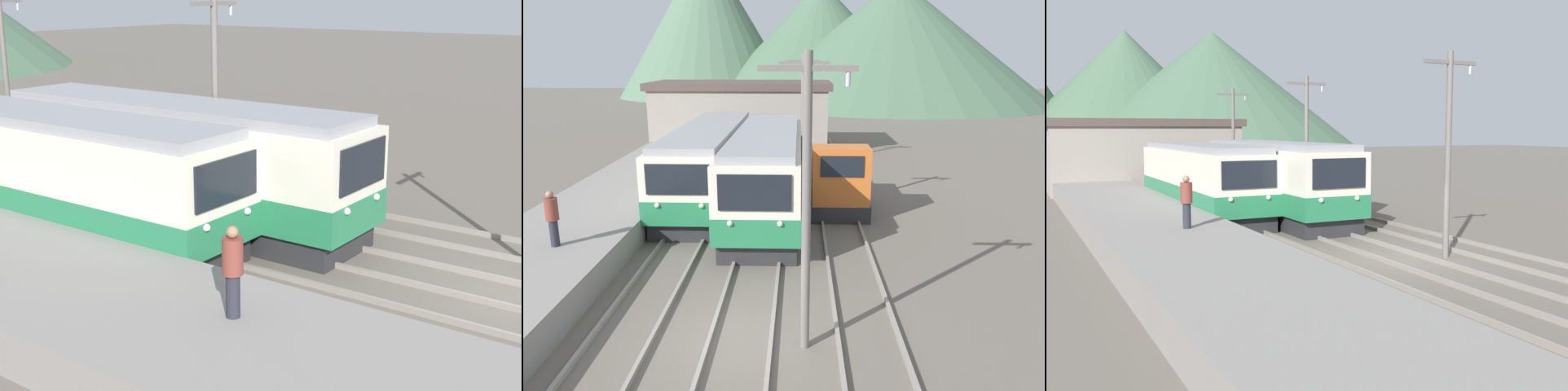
{
  "view_description": "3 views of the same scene",
  "coord_description": "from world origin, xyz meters",
  "views": [
    {
      "loc": [
        -15.19,
        -3.84,
        6.56
      ],
      "look_at": [
        -0.63,
        6.5,
        1.52
      ],
      "focal_mm": 50.0,
      "sensor_mm": 36.0,
      "label": 1
    },
    {
      "loc": [
        1.55,
        -10.67,
        6.43
      ],
      "look_at": [
        0.99,
        7.38,
        1.5
      ],
      "focal_mm": 35.0,
      "sensor_mm": 36.0,
      "label": 2
    },
    {
      "loc": [
        -10.95,
        -15.69,
        4.17
      ],
      "look_at": [
        0.45,
        7.24,
        1.33
      ],
      "focal_mm": 42.0,
      "sensor_mm": 36.0,
      "label": 3
    }
  ],
  "objects": [
    {
      "name": "shunting_locomotive",
      "position": [
        3.2,
        10.6,
        1.21
      ],
      "size": [
        2.4,
        4.63,
        3.0
      ],
      "color": "#28282B",
      "rests_on": "ground"
    },
    {
      "name": "track_center",
      "position": [
        0.2,
        0.0,
        0.07
      ],
      "size": [
        1.54,
        60.0,
        0.14
      ],
      "color": "gray",
      "rests_on": "ground"
    },
    {
      "name": "station_building",
      "position": [
        -2.6,
        26.0,
        2.4
      ],
      "size": [
        12.6,
        6.3,
        4.76
      ],
      "color": "gray",
      "rests_on": "ground"
    },
    {
      "name": "commuter_train_left",
      "position": [
        -2.6,
        12.39,
        1.59
      ],
      "size": [
        2.84,
        12.78,
        3.41
      ],
      "color": "#28282B",
      "rests_on": "ground"
    },
    {
      "name": "ground_plane",
      "position": [
        0.0,
        0.0,
        0.0
      ],
      "size": [
        200.0,
        200.0,
        0.0
      ],
      "primitive_type": "plane",
      "color": "#665E54"
    },
    {
      "name": "mountain_backdrop",
      "position": [
        4.09,
        71.03,
        9.65
      ],
      "size": [
        65.76,
        48.04,
        24.26
      ],
      "color": "#47664C",
      "rests_on": "ground"
    },
    {
      "name": "commuter_train_center",
      "position": [
        0.2,
        10.13,
        1.65
      ],
      "size": [
        2.84,
        12.29,
        3.54
      ],
      "color": "#28282B",
      "rests_on": "ground"
    },
    {
      "name": "track_left",
      "position": [
        -2.6,
        0.0,
        0.07
      ],
      "size": [
        1.54,
        60.0,
        0.14
      ],
      "color": "gray",
      "rests_on": "ground"
    },
    {
      "name": "catenary_mast_mid",
      "position": [
        1.71,
        9.83,
        3.6
      ],
      "size": [
        2.0,
        0.2,
        6.57
      ],
      "color": "slate",
      "rests_on": "ground"
    },
    {
      "name": "catenary_mast_far",
      "position": [
        1.71,
        19.96,
        3.6
      ],
      "size": [
        2.0,
        0.2,
        6.57
      ],
      "color": "slate",
      "rests_on": "ground"
    },
    {
      "name": "catenary_mast_near",
      "position": [
        1.71,
        -0.31,
        3.6
      ],
      "size": [
        2.0,
        0.2,
        6.57
      ],
      "color": "slate",
      "rests_on": "ground"
    },
    {
      "name": "track_right",
      "position": [
        3.2,
        0.0,
        0.07
      ],
      "size": [
        1.54,
        60.0,
        0.14
      ],
      "color": "gray",
      "rests_on": "ground"
    },
    {
      "name": "person_on_platform",
      "position": [
        -5.77,
        3.46,
        1.87
      ],
      "size": [
        0.38,
        0.38,
        1.71
      ],
      "color": "#282833",
      "rests_on": "platform_left"
    }
  ]
}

